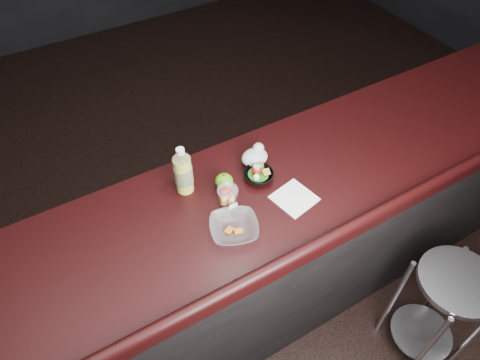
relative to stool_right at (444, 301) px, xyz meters
name	(u,v)px	position (x,y,z in m)	size (l,w,h in m)	color
ground	(264,355)	(-0.75, 0.38, -0.53)	(8.00, 8.00, 0.00)	black
room_shell	(296,69)	(-0.75, 0.38, 1.30)	(8.00, 8.00, 8.00)	black
counter	(237,265)	(-0.75, 0.68, -0.02)	(4.06, 0.71, 1.02)	black
stool_right	(444,301)	(0.00, 0.00, 0.00)	(0.43, 0.43, 0.73)	#AFAFB4
lemonade_bottle	(183,173)	(-0.90, 0.85, 0.59)	(0.08, 0.08, 0.24)	yellow
fruit_cup	(228,196)	(-0.79, 0.67, 0.55)	(0.09, 0.09, 0.13)	white
green_apple	(224,181)	(-0.75, 0.77, 0.52)	(0.08, 0.08, 0.08)	#227C0E
plastic_bag	(255,156)	(-0.55, 0.84, 0.53)	(0.12, 0.10, 0.09)	silver
snack_bowl	(258,175)	(-0.60, 0.74, 0.51)	(0.17, 0.17, 0.07)	black
takeout_bowl	(234,228)	(-0.83, 0.55, 0.51)	(0.25, 0.25, 0.05)	silver
paper_napkin	(294,198)	(-0.52, 0.57, 0.49)	(0.16, 0.16, 0.00)	white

